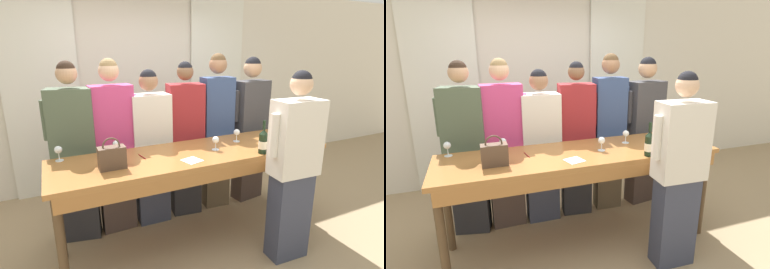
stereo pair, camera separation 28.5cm
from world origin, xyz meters
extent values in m
plane|color=tan|center=(0.00, 0.00, 0.00)|extent=(18.00, 18.00, 0.00)
cube|color=silver|center=(0.00, 1.86, 1.40)|extent=(12.00, 0.06, 2.80)
cube|color=white|center=(-1.26, 1.79, 1.34)|extent=(0.89, 0.03, 2.69)
cube|color=white|center=(1.26, 1.79, 1.34)|extent=(0.89, 0.03, 2.69)
cube|color=#9E6633|center=(0.00, 0.00, 0.95)|extent=(2.63, 0.74, 0.04)
cube|color=#9E6633|center=(0.00, -0.35, 0.86)|extent=(2.52, 0.03, 0.12)
cylinder|color=#4C3823|center=(-1.24, -0.29, 0.46)|extent=(0.07, 0.07, 0.92)
cylinder|color=#4C3823|center=(1.24, -0.29, 0.46)|extent=(0.07, 0.07, 0.92)
cylinder|color=#4C3823|center=(-1.24, 0.29, 0.46)|extent=(0.07, 0.07, 0.92)
cylinder|color=#4C3823|center=(1.24, 0.29, 0.46)|extent=(0.07, 0.07, 0.92)
cylinder|color=black|center=(0.55, -0.31, 1.06)|extent=(0.08, 0.08, 0.18)
cone|color=black|center=(0.55, -0.31, 1.17)|extent=(0.08, 0.08, 0.04)
cylinder|color=black|center=(0.55, -0.31, 1.24)|extent=(0.03, 0.03, 0.08)
cylinder|color=beige|center=(0.55, -0.31, 1.05)|extent=(0.08, 0.08, 0.07)
cube|color=brown|center=(-0.79, -0.08, 1.06)|extent=(0.22, 0.11, 0.18)
torus|color=brown|center=(-0.79, -0.08, 1.16)|extent=(0.14, 0.01, 0.14)
cylinder|color=white|center=(0.20, -0.03, 0.97)|extent=(0.07, 0.07, 0.00)
cylinder|color=white|center=(0.20, -0.03, 1.01)|extent=(0.01, 0.01, 0.07)
sphere|color=white|center=(0.20, -0.03, 1.07)|extent=(0.07, 0.07, 0.07)
sphere|color=maroon|center=(0.20, -0.03, 1.06)|extent=(0.04, 0.04, 0.04)
cylinder|color=white|center=(0.54, 0.11, 0.97)|extent=(0.07, 0.07, 0.00)
cylinder|color=white|center=(0.54, 0.11, 1.01)|extent=(0.01, 0.01, 0.07)
sphere|color=white|center=(0.54, 0.11, 1.07)|extent=(0.07, 0.07, 0.07)
cylinder|color=white|center=(-1.17, 0.29, 0.97)|extent=(0.07, 0.07, 0.00)
cylinder|color=white|center=(-1.17, 0.29, 1.01)|extent=(0.01, 0.01, 0.07)
sphere|color=white|center=(-1.17, 0.29, 1.07)|extent=(0.07, 0.07, 0.07)
cylinder|color=white|center=(1.02, -0.04, 0.97)|extent=(0.07, 0.07, 0.00)
cylinder|color=white|center=(1.02, -0.04, 1.01)|extent=(0.01, 0.01, 0.07)
sphere|color=white|center=(1.02, -0.04, 1.07)|extent=(0.07, 0.07, 0.07)
cylinder|color=white|center=(1.13, 0.01, 0.97)|extent=(0.07, 0.07, 0.00)
cylinder|color=white|center=(1.13, 0.01, 1.01)|extent=(0.01, 0.01, 0.07)
sphere|color=white|center=(1.13, 0.01, 1.07)|extent=(0.07, 0.07, 0.07)
cylinder|color=white|center=(-0.69, 0.24, 0.97)|extent=(0.07, 0.07, 0.00)
cylinder|color=white|center=(-0.69, 0.24, 1.01)|extent=(0.01, 0.01, 0.07)
sphere|color=white|center=(-0.69, 0.24, 1.07)|extent=(0.07, 0.07, 0.07)
cube|color=white|center=(-0.13, -0.20, 0.97)|extent=(0.18, 0.18, 0.00)
cylinder|color=maroon|center=(-0.50, 0.07, 0.97)|extent=(0.03, 0.14, 0.01)
cube|color=#28282D|center=(-1.03, 0.58, 0.43)|extent=(0.38, 0.26, 0.87)
cube|color=#4C5B47|center=(-1.03, 0.58, 1.21)|extent=(0.45, 0.31, 0.69)
sphere|color=tan|center=(-1.03, 0.58, 1.69)|extent=(0.19, 0.19, 0.19)
sphere|color=#332319|center=(-1.03, 0.58, 1.72)|extent=(0.17, 0.17, 0.17)
cylinder|color=#4C5B47|center=(-0.80, 0.53, 1.26)|extent=(0.08, 0.08, 0.38)
cylinder|color=#4C5B47|center=(-1.25, 0.63, 1.26)|extent=(0.08, 0.08, 0.38)
cube|color=#473833|center=(-0.65, 0.58, 0.44)|extent=(0.36, 0.19, 0.87)
cube|color=#C63D7A|center=(-0.65, 0.58, 1.22)|extent=(0.42, 0.23, 0.69)
sphere|color=#DBAD89|center=(-0.65, 0.58, 1.70)|extent=(0.20, 0.20, 0.20)
sphere|color=#93754C|center=(-0.65, 0.58, 1.74)|extent=(0.17, 0.17, 0.17)
cylinder|color=#C63D7A|center=(-0.42, 0.58, 1.27)|extent=(0.07, 0.07, 0.38)
cylinder|color=#C63D7A|center=(-0.87, 0.57, 1.27)|extent=(0.07, 0.07, 0.38)
cube|color=#383D51|center=(-0.25, 0.58, 0.41)|extent=(0.36, 0.23, 0.81)
cube|color=silver|center=(-0.25, 0.58, 1.13)|extent=(0.42, 0.27, 0.64)
sphere|color=#9E7051|center=(-0.25, 0.58, 1.59)|extent=(0.20, 0.20, 0.20)
sphere|color=black|center=(-0.25, 0.58, 1.62)|extent=(0.17, 0.17, 0.17)
cylinder|color=silver|center=(-0.03, 0.57, 1.18)|extent=(0.07, 0.07, 0.35)
cylinder|color=silver|center=(-0.48, 0.58, 1.18)|extent=(0.07, 0.07, 0.35)
cube|color=#28282D|center=(0.16, 0.58, 0.43)|extent=(0.36, 0.24, 0.86)
cube|color=maroon|center=(0.16, 0.58, 1.20)|extent=(0.42, 0.28, 0.68)
sphere|color=brown|center=(0.16, 0.58, 1.67)|extent=(0.18, 0.18, 0.18)
sphere|color=black|center=(0.16, 0.58, 1.70)|extent=(0.16, 0.16, 0.16)
cylinder|color=maroon|center=(0.38, 0.55, 1.25)|extent=(0.08, 0.08, 0.37)
cylinder|color=maroon|center=(-0.06, 0.61, 1.25)|extent=(0.08, 0.08, 0.37)
cube|color=brown|center=(0.57, 0.58, 0.45)|extent=(0.32, 0.20, 0.89)
cube|color=#334775|center=(0.57, 0.58, 1.25)|extent=(0.38, 0.23, 0.71)
sphere|color=#9E7051|center=(0.57, 0.58, 1.74)|extent=(0.20, 0.20, 0.20)
sphere|color=brown|center=(0.57, 0.58, 1.77)|extent=(0.18, 0.18, 0.18)
cylinder|color=#334775|center=(0.77, 0.57, 1.30)|extent=(0.07, 0.07, 0.39)
cylinder|color=#334775|center=(0.37, 0.59, 1.30)|extent=(0.07, 0.07, 0.39)
cube|color=#473833|center=(1.05, 0.58, 0.43)|extent=(0.40, 0.25, 0.86)
cube|color=#3D3D42|center=(1.05, 0.58, 1.20)|extent=(0.47, 0.30, 0.68)
sphere|color=tan|center=(1.05, 0.58, 1.69)|extent=(0.22, 0.22, 0.22)
sphere|color=black|center=(1.05, 0.58, 1.72)|extent=(0.19, 0.19, 0.19)
cylinder|color=#3D3D42|center=(1.29, 0.61, 1.25)|extent=(0.08, 0.08, 0.37)
cylinder|color=#3D3D42|center=(0.81, 0.54, 1.25)|extent=(0.08, 0.08, 0.37)
cube|color=#383D51|center=(0.68, -0.57, 0.42)|extent=(0.37, 0.22, 0.84)
cube|color=silver|center=(0.68, -0.57, 1.17)|extent=(0.43, 0.26, 0.66)
sphere|color=#DBAD89|center=(0.68, -0.57, 1.63)|extent=(0.19, 0.19, 0.19)
sphere|color=black|center=(0.68, -0.57, 1.66)|extent=(0.16, 0.16, 0.16)
cylinder|color=silver|center=(0.45, -0.56, 1.22)|extent=(0.07, 0.07, 0.36)
cylinder|color=silver|center=(0.91, -0.59, 1.22)|extent=(0.07, 0.07, 0.36)
camera|label=1|loc=(-1.19, -2.41, 1.89)|focal=28.00mm
camera|label=2|loc=(-0.93, -2.52, 1.89)|focal=28.00mm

